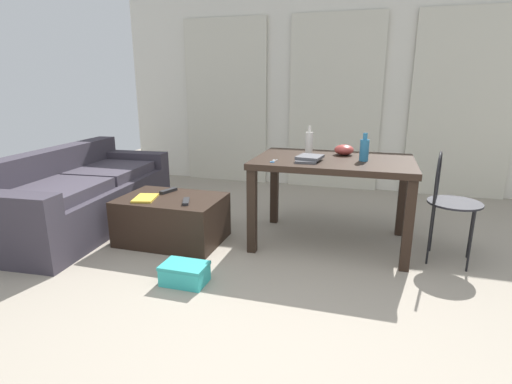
# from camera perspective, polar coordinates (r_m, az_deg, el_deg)

# --- Properties ---
(ground_plane) EXTENTS (8.45, 8.45, 0.00)m
(ground_plane) POSITION_cam_1_polar(r_m,az_deg,el_deg) (3.43, 6.87, -7.71)
(ground_plane) COLOR gray
(wall_back) EXTENTS (5.77, 0.10, 2.53)m
(wall_back) POSITION_cam_1_polar(r_m,az_deg,el_deg) (5.30, 11.47, 14.34)
(wall_back) COLOR silver
(wall_back) RESTS_ON ground
(curtains) EXTENTS (4.10, 0.03, 2.17)m
(curtains) POSITION_cam_1_polar(r_m,az_deg,el_deg) (5.22, 11.27, 12.35)
(curtains) COLOR beige
(curtains) RESTS_ON ground
(couch) EXTENTS (1.03, 2.09, 0.73)m
(couch) POSITION_cam_1_polar(r_m,az_deg,el_deg) (4.17, -24.13, -0.54)
(couch) COLOR #38333D
(couch) RESTS_ON ground
(coffee_table) EXTENTS (0.86, 0.60, 0.40)m
(coffee_table) POSITION_cam_1_polar(r_m,az_deg,el_deg) (3.52, -12.01, -3.86)
(coffee_table) COLOR black
(coffee_table) RESTS_ON ground
(craft_table) EXTENTS (1.28, 0.85, 0.74)m
(craft_table) POSITION_cam_1_polar(r_m,az_deg,el_deg) (3.34, 11.07, 3.08)
(craft_table) COLOR black
(craft_table) RESTS_ON ground
(wire_chair) EXTENTS (0.39, 0.41, 0.85)m
(wire_chair) POSITION_cam_1_polar(r_m,az_deg,el_deg) (3.31, 25.81, -0.18)
(wire_chair) COLOR black
(wire_chair) RESTS_ON ground
(bottle_near) EXTENTS (0.07, 0.07, 0.24)m
(bottle_near) POSITION_cam_1_polar(r_m,az_deg,el_deg) (3.51, 7.68, 7.12)
(bottle_near) COLOR beige
(bottle_near) RESTS_ON craft_table
(bottle_far) EXTENTS (0.07, 0.07, 0.22)m
(bottle_far) POSITION_cam_1_polar(r_m,az_deg,el_deg) (3.26, 15.38, 5.96)
(bottle_far) COLOR teal
(bottle_far) RESTS_ON craft_table
(bowl) EXTENTS (0.17, 0.17, 0.09)m
(bowl) POSITION_cam_1_polar(r_m,az_deg,el_deg) (3.50, 12.61, 5.97)
(bowl) COLOR #9E3833
(bowl) RESTS_ON craft_table
(book_stack) EXTENTS (0.22, 0.31, 0.04)m
(book_stack) POSITION_cam_1_polar(r_m,az_deg,el_deg) (3.19, 7.61, 4.85)
(book_stack) COLOR #4C4C51
(book_stack) RESTS_ON craft_table
(scissors) EXTENTS (0.04, 0.12, 0.00)m
(scissors) POSITION_cam_1_polar(r_m,az_deg,el_deg) (3.13, 2.50, 4.45)
(scissors) COLOR #9EA0A5
(scissors) RESTS_ON craft_table
(tv_remote_primary) EXTENTS (0.11, 0.18, 0.02)m
(tv_remote_primary) POSITION_cam_1_polar(r_m,az_deg,el_deg) (3.28, -10.08, -1.34)
(tv_remote_primary) COLOR #232326
(tv_remote_primary) RESTS_ON coffee_table
(tv_remote_secondary) EXTENTS (0.10, 0.18, 0.03)m
(tv_remote_secondary) POSITION_cam_1_polar(r_m,az_deg,el_deg) (3.63, -12.54, 0.18)
(tv_remote_secondary) COLOR #232326
(tv_remote_secondary) RESTS_ON coffee_table
(magazine) EXTENTS (0.22, 0.28, 0.02)m
(magazine) POSITION_cam_1_polar(r_m,az_deg,el_deg) (3.46, -15.72, -0.85)
(magazine) COLOR gold
(magazine) RESTS_ON coffee_table
(shoebox) EXTENTS (0.31, 0.21, 0.14)m
(shoebox) POSITION_cam_1_polar(r_m,az_deg,el_deg) (2.82, -10.27, -11.51)
(shoebox) COLOR #33B2AD
(shoebox) RESTS_ON ground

